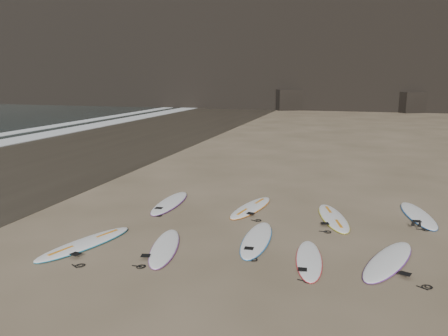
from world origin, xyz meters
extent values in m
plane|color=#897559|center=(0.00, 0.00, 0.00)|extent=(240.00, 240.00, 0.00)
cube|color=#383026|center=(-13.00, 10.00, 0.00)|extent=(12.00, 200.00, 0.01)
cube|color=black|center=(8.00, 45.00, 1.16)|extent=(4.23, 4.46, 2.33)
cube|color=black|center=(-6.00, 45.00, 1.25)|extent=(4.49, 4.76, 2.49)
ellipsoid|color=white|center=(-4.12, -1.09, 0.05)|extent=(1.44, 2.77, 0.10)
ellipsoid|color=white|center=(-2.20, -0.77, 0.04)|extent=(1.16, 2.48, 0.09)
ellipsoid|color=white|center=(-0.24, 0.33, 0.05)|extent=(0.72, 2.61, 0.09)
ellipsoid|color=white|center=(1.11, -0.53, 0.04)|extent=(0.80, 2.29, 0.08)
ellipsoid|color=white|center=(2.77, -0.12, 0.05)|extent=(1.53, 2.71, 0.10)
ellipsoid|color=white|center=(-3.54, 2.67, 0.05)|extent=(0.77, 2.73, 0.10)
ellipsoid|color=white|center=(-0.96, 2.90, 0.05)|extent=(1.12, 2.64, 0.09)
ellipsoid|color=white|center=(1.49, 2.58, 0.05)|extent=(1.28, 2.66, 0.09)
ellipsoid|color=white|center=(3.83, 3.50, 0.05)|extent=(1.06, 2.70, 0.09)
camera|label=1|loc=(1.83, -9.60, 3.93)|focal=35.00mm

